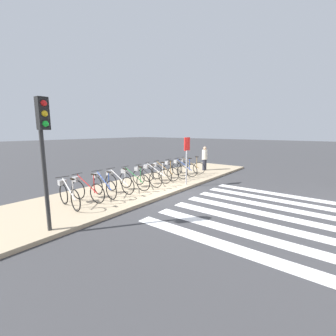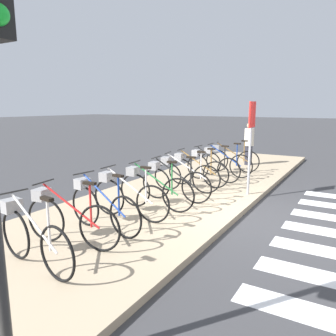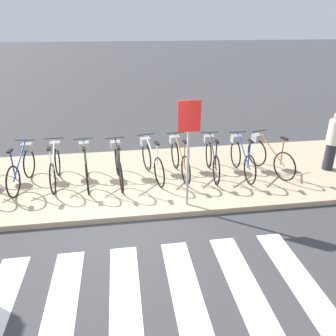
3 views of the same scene
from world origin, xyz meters
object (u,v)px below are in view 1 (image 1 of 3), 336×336
parked_bicycle_0 (68,194)px  parked_bicycle_6 (154,173)px  parked_bicycle_2 (103,185)px  parked_bicycle_10 (189,166)px  parked_bicycle_4 (132,179)px  parked_bicycle_8 (174,169)px  parked_bicycle_3 (118,182)px  pedestrian (205,158)px  parked_bicycle_1 (86,189)px  traffic_light (43,137)px  sign_post (187,153)px  parked_bicycle_9 (183,168)px  parked_bicycle_5 (145,176)px  parked_bicycle_7 (163,171)px

parked_bicycle_0 → parked_bicycle_6: 4.48m
parked_bicycle_2 → parked_bicycle_0: bearing=-175.8°
parked_bicycle_6 → parked_bicycle_10: 2.96m
parked_bicycle_4 → parked_bicycle_8: same height
parked_bicycle_3 → pedestrian: size_ratio=1.12×
parked_bicycle_2 → parked_bicycle_8: size_ratio=1.00×
parked_bicycle_3 → parked_bicycle_6: bearing=-0.3°
parked_bicycle_6 → parked_bicycle_1: bearing=179.8°
traffic_light → sign_post: (6.31, 0.05, -0.86)m
parked_bicycle_2 → pedestrian: pedestrian is taller
parked_bicycle_2 → parked_bicycle_9: size_ratio=1.00×
parked_bicycle_5 → parked_bicycle_8: size_ratio=1.00×
parked_bicycle_3 → parked_bicycle_5: 1.49m
parked_bicycle_10 → traffic_light: traffic_light is taller
parked_bicycle_0 → parked_bicycle_1: bearing=9.9°
parked_bicycle_3 → traffic_light: (-3.42, -1.55, 1.92)m
parked_bicycle_3 → parked_bicycle_7: bearing=0.1°
parked_bicycle_2 → sign_post: 4.05m
sign_post → parked_bicycle_3: bearing=152.5°
parked_bicycle_6 → parked_bicycle_7: (0.70, 0.02, 0.00)m
parked_bicycle_6 → traffic_light: 6.22m
parked_bicycle_5 → parked_bicycle_10: 3.77m
parked_bicycle_2 → parked_bicycle_10: same height
parked_bicycle_7 → traffic_light: traffic_light is taller
parked_bicycle_3 → parked_bicycle_10: 5.24m
parked_bicycle_5 → traffic_light: traffic_light is taller
parked_bicycle_0 → parked_bicycle_2: (1.46, 0.11, 0.00)m
parked_bicycle_6 → parked_bicycle_10: bearing=-2.5°
parked_bicycle_1 → parked_bicycle_8: bearing=-0.9°
parked_bicycle_5 → traffic_light: bearing=-164.2°
pedestrian → sign_post: 4.25m
parked_bicycle_6 → parked_bicycle_10: same height
parked_bicycle_0 → pedestrian: bearing=-0.8°
parked_bicycle_1 → parked_bicycle_3: 1.47m
parked_bicycle_8 → parked_bicycle_9: (0.74, -0.09, 0.00)m
parked_bicycle_8 → parked_bicycle_6: bearing=177.3°
parked_bicycle_0 → parked_bicycle_5: (3.67, -0.04, 0.00)m
parked_bicycle_2 → pedestrian: 7.63m
traffic_light → parked_bicycle_10: bearing=9.2°
parked_bicycle_8 → traffic_light: (-7.22, -1.47, 1.92)m
parked_bicycle_3 → parked_bicycle_4: (0.72, -0.12, 0.00)m
parked_bicycle_1 → parked_bicycle_4: same height
parked_bicycle_2 → parked_bicycle_4: bearing=-3.8°
parked_bicycle_10 → traffic_light: bearing=-170.8°
parked_bicycle_6 → parked_bicycle_2: bearing=-179.9°
parked_bicycle_2 → parked_bicycle_3: (0.73, 0.02, 0.00)m
parked_bicycle_5 → parked_bicycle_10: bearing=0.3°
pedestrian → traffic_light: (-10.31, -1.29, 1.59)m
parked_bicycle_0 → parked_bicycle_2: bearing=4.2°
parked_bicycle_4 → pedestrian: (6.16, -0.14, 0.34)m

